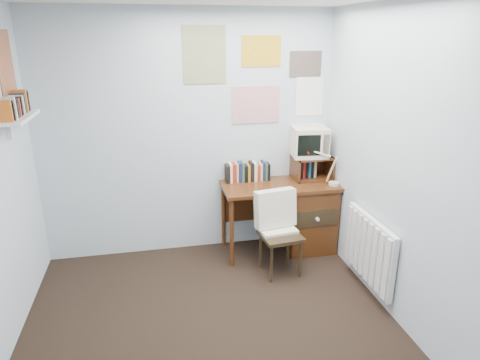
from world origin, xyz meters
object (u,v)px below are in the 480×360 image
at_px(radiator, 369,250).
at_px(wall_shelf, 18,117).
at_px(desk_chair, 281,236).
at_px(desk_lamp, 335,167).
at_px(tv_riser, 312,167).
at_px(crt_tv, 309,140).
at_px(desk, 303,213).

xyz_separation_m(radiator, wall_shelf, (-2.86, 0.55, 1.20)).
xyz_separation_m(desk_chair, desk_lamp, (0.66, 0.32, 0.56)).
relative_size(desk_lamp, wall_shelf, 0.64).
height_order(desk_chair, desk_lamp, desk_lamp).
bearing_deg(tv_riser, wall_shelf, -169.68).
bearing_deg(tv_riser, desk_chair, -131.85).
height_order(tv_riser, crt_tv, crt_tv).
xyz_separation_m(desk, radiator, (0.29, -0.93, 0.01)).
bearing_deg(desk_lamp, radiator, -88.33).
bearing_deg(radiator, desk_chair, 145.34).
xyz_separation_m(desk, wall_shelf, (-2.57, -0.38, 1.21)).
relative_size(tv_riser, crt_tv, 1.12).
bearing_deg(desk, desk_lamp, -28.22).
height_order(desk_chair, wall_shelf, wall_shelf).
bearing_deg(desk, radiator, -72.76).
height_order(desk_chair, crt_tv, crt_tv).
bearing_deg(wall_shelf, crt_tv, 10.89).
bearing_deg(desk_chair, crt_tv, 44.79).
bearing_deg(desk_chair, desk, 43.00).
xyz_separation_m(crt_tv, wall_shelf, (-2.65, -0.51, 0.44)).
relative_size(desk_lamp, crt_tv, 1.11).
bearing_deg(wall_shelf, tv_riser, 10.32).
distance_m(desk, radiator, 0.97).
relative_size(radiator, wall_shelf, 1.29).
relative_size(desk, tv_riser, 3.00).
xyz_separation_m(desk_lamp, crt_tv, (-0.19, 0.27, 0.22)).
relative_size(desk_chair, desk_lamp, 1.99).
bearing_deg(radiator, desk, 107.24).
distance_m(desk_chair, wall_shelf, 2.50).
bearing_deg(desk_lamp, desk, 152.00).
bearing_deg(desk_chair, desk_lamp, 18.98).
distance_m(desk_lamp, radiator, 0.95).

